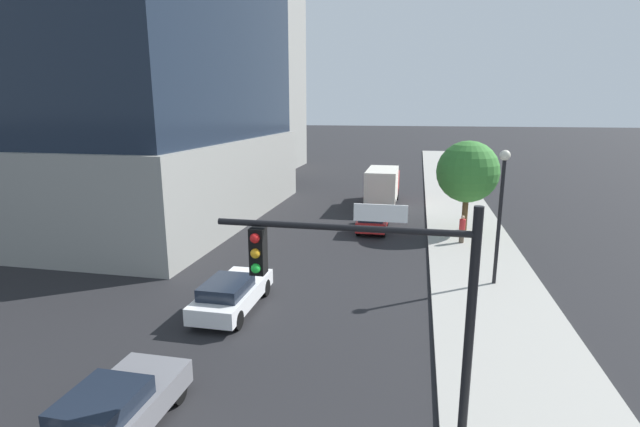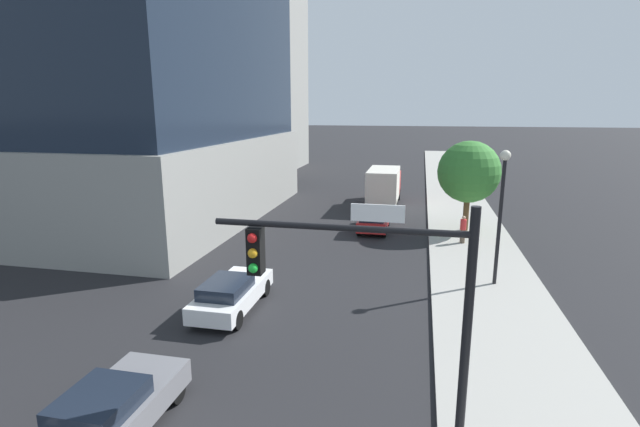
{
  "view_description": "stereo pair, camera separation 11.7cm",
  "coord_description": "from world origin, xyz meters",
  "px_view_note": "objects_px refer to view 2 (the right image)",
  "views": [
    {
      "loc": [
        4.33,
        -5.66,
        7.68
      ],
      "look_at": [
        0.4,
        13.11,
        3.31
      ],
      "focal_mm": 26.13,
      "sensor_mm": 36.0,
      "label": 1
    },
    {
      "loc": [
        4.45,
        -5.63,
        7.68
      ],
      "look_at": [
        0.4,
        13.11,
        3.31
      ],
      "focal_mm": 26.13,
      "sensor_mm": 36.0,
      "label": 2
    }
  ],
  "objects_px": {
    "car_gray": "(112,409)",
    "pedestrian_red_shirt": "(463,229)",
    "street_tree": "(469,172)",
    "street_lamp": "(502,198)",
    "car_red": "(374,220)",
    "box_truck": "(384,185)",
    "car_white": "(231,293)",
    "traffic_light_pole": "(370,284)",
    "construction_building": "(245,40)"
  },
  "relations": [
    {
      "from": "street_tree",
      "to": "car_gray",
      "type": "relative_size",
      "value": 1.38
    },
    {
      "from": "car_white",
      "to": "pedestrian_red_shirt",
      "type": "distance_m",
      "value": 14.46
    },
    {
      "from": "car_gray",
      "to": "street_tree",
      "type": "bearing_deg",
      "value": 65.09
    },
    {
      "from": "street_tree",
      "to": "car_red",
      "type": "height_order",
      "value": "street_tree"
    },
    {
      "from": "traffic_light_pole",
      "to": "pedestrian_red_shirt",
      "type": "distance_m",
      "value": 17.97
    },
    {
      "from": "traffic_light_pole",
      "to": "street_lamp",
      "type": "height_order",
      "value": "street_lamp"
    },
    {
      "from": "construction_building",
      "to": "car_red",
      "type": "xyz_separation_m",
      "value": [
        19.26,
        -28.99,
        -15.12
      ]
    },
    {
      "from": "car_white",
      "to": "pedestrian_red_shirt",
      "type": "xyz_separation_m",
      "value": [
        9.42,
        10.97,
        0.24
      ]
    },
    {
      "from": "street_tree",
      "to": "traffic_light_pole",
      "type": "bearing_deg",
      "value": -100.77
    },
    {
      "from": "traffic_light_pole",
      "to": "box_truck",
      "type": "relative_size",
      "value": 0.78
    },
    {
      "from": "street_tree",
      "to": "pedestrian_red_shirt",
      "type": "height_order",
      "value": "street_tree"
    },
    {
      "from": "car_white",
      "to": "construction_building",
      "type": "bearing_deg",
      "value": 109.75
    },
    {
      "from": "car_gray",
      "to": "box_truck",
      "type": "distance_m",
      "value": 28.49
    },
    {
      "from": "car_white",
      "to": "car_gray",
      "type": "xyz_separation_m",
      "value": [
        0.0,
        -7.2,
        -0.02
      ]
    },
    {
      "from": "street_tree",
      "to": "box_truck",
      "type": "distance_m",
      "value": 9.26
    },
    {
      "from": "street_lamp",
      "to": "car_red",
      "type": "bearing_deg",
      "value": 126.41
    },
    {
      "from": "street_tree",
      "to": "pedestrian_red_shirt",
      "type": "distance_m",
      "value": 4.15
    },
    {
      "from": "box_truck",
      "to": "pedestrian_red_shirt",
      "type": "height_order",
      "value": "box_truck"
    },
    {
      "from": "street_lamp",
      "to": "pedestrian_red_shirt",
      "type": "bearing_deg",
      "value": 97.97
    },
    {
      "from": "box_truck",
      "to": "car_gray",
      "type": "bearing_deg",
      "value": -98.42
    },
    {
      "from": "traffic_light_pole",
      "to": "car_gray",
      "type": "height_order",
      "value": "traffic_light_pole"
    },
    {
      "from": "traffic_light_pole",
      "to": "car_gray",
      "type": "bearing_deg",
      "value": -172.24
    },
    {
      "from": "car_red",
      "to": "car_gray",
      "type": "distance_m",
      "value": 20.67
    },
    {
      "from": "street_lamp",
      "to": "car_white",
      "type": "xyz_separation_m",
      "value": [
        -10.3,
        -4.73,
        -3.25
      ]
    },
    {
      "from": "construction_building",
      "to": "street_tree",
      "type": "bearing_deg",
      "value": -48.44
    },
    {
      "from": "construction_building",
      "to": "street_lamp",
      "type": "distance_m",
      "value": 46.66
    },
    {
      "from": "street_lamp",
      "to": "car_gray",
      "type": "distance_m",
      "value": 16.1
    },
    {
      "from": "car_red",
      "to": "box_truck",
      "type": "xyz_separation_m",
      "value": [
        -0.0,
        7.92,
        0.98
      ]
    },
    {
      "from": "traffic_light_pole",
      "to": "pedestrian_red_shirt",
      "type": "xyz_separation_m",
      "value": [
        3.47,
        17.36,
        -3.08
      ]
    },
    {
      "from": "traffic_light_pole",
      "to": "car_red",
      "type": "relative_size",
      "value": 1.35
    },
    {
      "from": "street_tree",
      "to": "car_white",
      "type": "distance_m",
      "value": 17.33
    },
    {
      "from": "traffic_light_pole",
      "to": "pedestrian_red_shirt",
      "type": "bearing_deg",
      "value": 78.68
    },
    {
      "from": "car_red",
      "to": "car_gray",
      "type": "bearing_deg",
      "value": -101.64
    },
    {
      "from": "car_white",
      "to": "car_gray",
      "type": "distance_m",
      "value": 7.2
    },
    {
      "from": "street_lamp",
      "to": "car_red",
      "type": "distance_m",
      "value": 10.81
    },
    {
      "from": "car_red",
      "to": "pedestrian_red_shirt",
      "type": "bearing_deg",
      "value": -21.5
    },
    {
      "from": "construction_building",
      "to": "car_red",
      "type": "distance_m",
      "value": 37.95
    },
    {
      "from": "car_white",
      "to": "box_truck",
      "type": "height_order",
      "value": "box_truck"
    },
    {
      "from": "traffic_light_pole",
      "to": "car_white",
      "type": "bearing_deg",
      "value": 132.93
    },
    {
      "from": "street_tree",
      "to": "pedestrian_red_shirt",
      "type": "relative_size",
      "value": 3.53
    },
    {
      "from": "construction_building",
      "to": "street_lamp",
      "type": "relative_size",
      "value": 6.44
    },
    {
      "from": "construction_building",
      "to": "car_gray",
      "type": "distance_m",
      "value": 53.68
    },
    {
      "from": "construction_building",
      "to": "pedestrian_red_shirt",
      "type": "relative_size",
      "value": 23.72
    },
    {
      "from": "box_truck",
      "to": "traffic_light_pole",
      "type": "bearing_deg",
      "value": -86.28
    },
    {
      "from": "construction_building",
      "to": "box_truck",
      "type": "xyz_separation_m",
      "value": [
        19.26,
        -21.07,
        -14.15
      ]
    },
    {
      "from": "construction_building",
      "to": "car_white",
      "type": "height_order",
      "value": "construction_building"
    },
    {
      "from": "car_red",
      "to": "box_truck",
      "type": "relative_size",
      "value": 0.58
    },
    {
      "from": "street_tree",
      "to": "car_gray",
      "type": "height_order",
      "value": "street_tree"
    },
    {
      "from": "construction_building",
      "to": "car_white",
      "type": "distance_m",
      "value": 47.16
    },
    {
      "from": "car_gray",
      "to": "pedestrian_red_shirt",
      "type": "distance_m",
      "value": 20.47
    }
  ]
}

